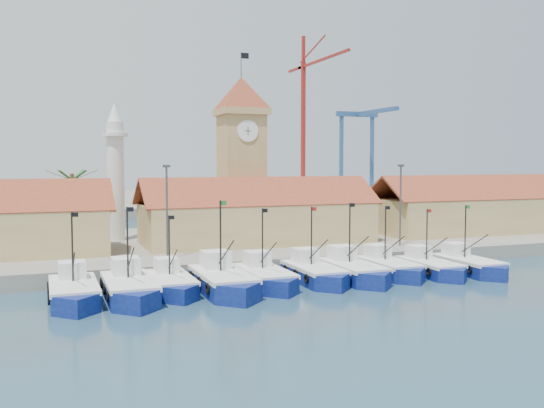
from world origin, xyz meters
name	(u,v)px	position (x,y,z in m)	size (l,w,h in m)	color
ground	(335,289)	(0.00, 0.00, 0.00)	(400.00, 400.00, 0.00)	#1C384C
quay	(247,244)	(0.00, 24.00, 0.75)	(140.00, 32.00, 1.50)	gray
terminal	(141,200)	(0.00, 110.00, 1.00)	(240.00, 80.00, 2.00)	gray
boat_0	(74,294)	(-21.04, 2.40, 0.76)	(3.54, 9.69, 7.33)	#0B1756
boat_1	(130,290)	(-16.90, 1.96, 0.79)	(3.71, 10.16, 7.69)	#0B1756
boat_2	(172,285)	(-13.35, 3.29, 0.70)	(3.26, 8.92, 6.75)	#0B1756
boat_3	(224,283)	(-9.28, 1.90, 0.83)	(3.88, 10.62, 8.04)	#0B1756
boat_4	(266,279)	(-5.21, 2.96, 0.74)	(3.45, 9.45, 7.15)	#0B1756
boat_5	(315,275)	(-0.45, 3.12, 0.74)	(3.44, 9.44, 7.14)	#0B1756
boat_6	(354,272)	(3.24, 2.71, 0.77)	(3.60, 9.85, 7.45)	#0B1756
boat_7	(390,269)	(7.40, 3.41, 0.72)	(3.38, 9.26, 7.01)	#0B1756
boat_8	(431,269)	(11.29, 2.30, 0.69)	(3.22, 8.81, 6.66)	#0B1756
boat_9	(470,266)	(15.42, 1.83, 0.72)	(3.37, 9.23, 6.98)	#0B1756
hall_center	(258,221)	(0.00, 20.00, 3.99)	(27.04, 10.13, 7.61)	tan
hall_right	(483,213)	(32.00, 20.00, 3.99)	(31.20, 10.13, 7.61)	tan
clock_tower	(241,153)	(0.00, 26.00, 11.96)	(5.80, 5.80, 22.70)	tan
minaret	(115,171)	(-15.00, 28.00, 9.73)	(3.00, 3.00, 16.30)	silver
palm_tree	(73,202)	(-20.00, 26.00, 6.25)	(5.60, 5.03, 8.39)	brown
lamp_posts	(288,204)	(0.50, 12.00, 6.48)	(80.70, 0.25, 9.03)	#3F3F44
crane_red_right	(306,106)	(42.88, 103.10, 25.75)	(1.00, 35.99, 42.31)	maroon
gantry	(363,129)	(62.00, 106.65, 20.04)	(13.00, 22.00, 23.20)	#2B5185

